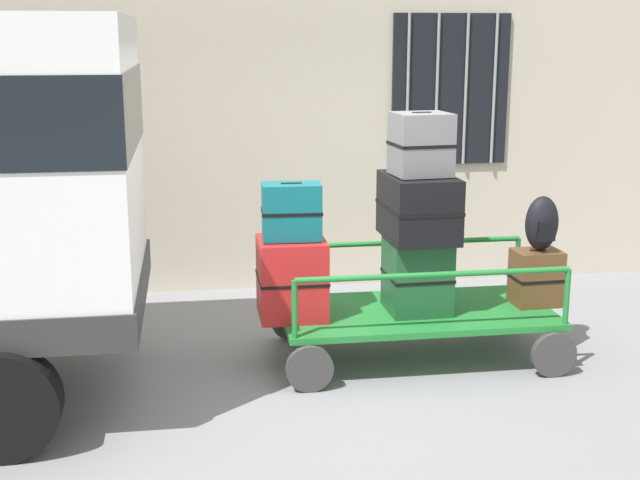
# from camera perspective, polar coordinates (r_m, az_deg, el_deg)

# --- Properties ---
(ground_plane) EXTENTS (40.00, 40.00, 0.00)m
(ground_plane) POSITION_cam_1_polar(r_m,az_deg,el_deg) (6.60, 1.31, -9.17)
(ground_plane) COLOR gray
(building_wall) EXTENTS (12.00, 0.38, 5.00)m
(building_wall) POSITION_cam_1_polar(r_m,az_deg,el_deg) (8.71, -1.65, 13.18)
(building_wall) COLOR #BCB29E
(building_wall) RESTS_ON ground
(luggage_cart) EXTENTS (2.23, 1.19, 0.40)m
(luggage_cart) POSITION_cam_1_polar(r_m,az_deg,el_deg) (6.96, 6.34, -5.11)
(luggage_cart) COLOR #1E722D
(luggage_cart) RESTS_ON ground
(cart_railing) EXTENTS (2.12, 1.05, 0.45)m
(cart_railing) POSITION_cam_1_polar(r_m,az_deg,el_deg) (6.83, 6.44, -1.67)
(cart_railing) COLOR #1E722D
(cart_railing) RESTS_ON luggage_cart
(suitcase_left_bottom) EXTENTS (0.53, 0.52, 0.62)m
(suitcase_left_bottom) POSITION_cam_1_polar(r_m,az_deg,el_deg) (6.66, -1.89, -2.52)
(suitcase_left_bottom) COLOR #B21E1E
(suitcase_left_bottom) RESTS_ON luggage_cart
(suitcase_left_middle) EXTENTS (0.47, 0.30, 0.44)m
(suitcase_left_middle) POSITION_cam_1_polar(r_m,az_deg,el_deg) (6.51, -1.91, 1.91)
(suitcase_left_middle) COLOR #0F5960
(suitcase_left_middle) RESTS_ON suitcase_left_bottom
(suitcase_midleft_bottom) EXTENTS (0.49, 0.50, 0.59)m
(suitcase_midleft_bottom) POSITION_cam_1_polar(r_m,az_deg,el_deg) (6.84, 6.46, -2.34)
(suitcase_midleft_bottom) COLOR #194C28
(suitcase_midleft_bottom) RESTS_ON luggage_cart
(suitcase_midleft_middle) EXTENTS (0.53, 0.73, 0.51)m
(suitcase_midleft_middle) POSITION_cam_1_polar(r_m,az_deg,el_deg) (6.72, 6.56, 2.18)
(suitcase_midleft_middle) COLOR black
(suitcase_midleft_middle) RESTS_ON suitcase_midleft_bottom
(suitcase_midleft_top) EXTENTS (0.46, 0.43, 0.48)m
(suitcase_midleft_top) POSITION_cam_1_polar(r_m,az_deg,el_deg) (6.62, 6.72, 6.34)
(suitcase_midleft_top) COLOR slate
(suitcase_midleft_top) RESTS_ON suitcase_midleft_middle
(suitcase_center_bottom) EXTENTS (0.39, 0.32, 0.46)m
(suitcase_center_bottom) POSITION_cam_1_polar(r_m,az_deg,el_deg) (7.18, 14.15, -2.42)
(suitcase_center_bottom) COLOR brown
(suitcase_center_bottom) RESTS_ON luggage_cart
(backpack) EXTENTS (0.27, 0.22, 0.44)m
(backpack) POSITION_cam_1_polar(r_m,az_deg,el_deg) (7.07, 14.52, 1.06)
(backpack) COLOR black
(backpack) RESTS_ON suitcase_center_bottom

